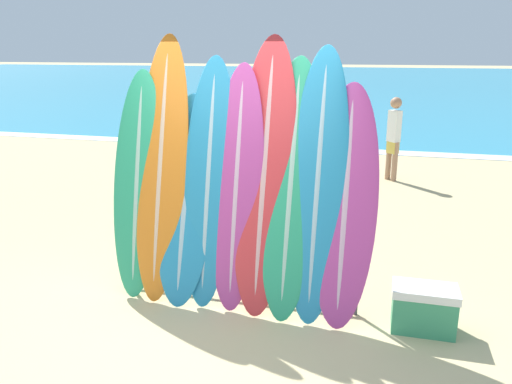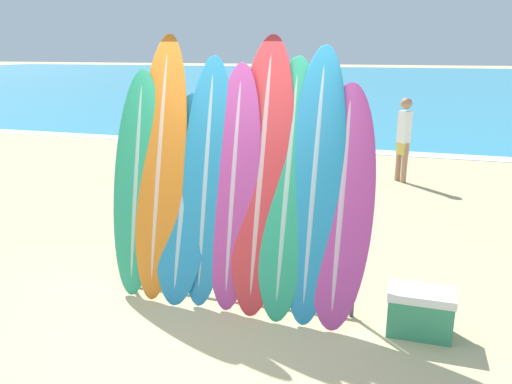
{
  "view_description": "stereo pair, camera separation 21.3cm",
  "coord_description": "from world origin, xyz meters",
  "px_view_note": "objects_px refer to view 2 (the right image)",
  "views": [
    {
      "loc": [
        1.49,
        -3.99,
        2.43
      ],
      "look_at": [
        0.16,
        1.15,
        0.9
      ],
      "focal_mm": 35.0,
      "sensor_mm": 36.0,
      "label": 1
    },
    {
      "loc": [
        1.69,
        -3.93,
        2.43
      ],
      "look_at": [
        0.16,
        1.15,
        0.9
      ],
      "focal_mm": 35.0,
      "sensor_mm": 36.0,
      "label": 2
    }
  ],
  "objects_px": {
    "person_mid_beach": "(204,164)",
    "cooler_box": "(420,312)",
    "surfboard_slot_1": "(160,167)",
    "surfboard_slot_7": "(314,184)",
    "surfboard_slot_0": "(137,183)",
    "surfboard_slot_2": "(184,198)",
    "surfboard_slot_8": "(341,205)",
    "surfboard_slot_5": "(261,175)",
    "surfboard_slot_3": "(206,182)",
    "surfboard_slot_6": "(287,187)",
    "surfboard_slot_4": "(234,187)",
    "surfboard_rack": "(233,255)",
    "person_near_water": "(404,137)"
  },
  "relations": [
    {
      "from": "person_mid_beach",
      "to": "cooler_box",
      "type": "relative_size",
      "value": 2.75
    },
    {
      "from": "surfboard_slot_1",
      "to": "surfboard_slot_7",
      "type": "distance_m",
      "value": 1.55
    },
    {
      "from": "surfboard_slot_0",
      "to": "cooler_box",
      "type": "bearing_deg",
      "value": -3.12
    },
    {
      "from": "surfboard_slot_2",
      "to": "surfboard_slot_8",
      "type": "xyz_separation_m",
      "value": [
        1.55,
        0.02,
        0.07
      ]
    },
    {
      "from": "surfboard_slot_5",
      "to": "surfboard_slot_7",
      "type": "bearing_deg",
      "value": -1.47
    },
    {
      "from": "surfboard_slot_1",
      "to": "surfboard_slot_7",
      "type": "relative_size",
      "value": 1.04
    },
    {
      "from": "surfboard_slot_0",
      "to": "surfboard_slot_3",
      "type": "relative_size",
      "value": 0.94
    },
    {
      "from": "surfboard_slot_1",
      "to": "surfboard_slot_7",
      "type": "bearing_deg",
      "value": 0.35
    },
    {
      "from": "surfboard_slot_6",
      "to": "surfboard_slot_4",
      "type": "bearing_deg",
      "value": -176.25
    },
    {
      "from": "surfboard_slot_0",
      "to": "surfboard_slot_2",
      "type": "height_order",
      "value": "surfboard_slot_0"
    },
    {
      "from": "surfboard_slot_6",
      "to": "surfboard_slot_0",
      "type": "bearing_deg",
      "value": -178.37
    },
    {
      "from": "surfboard_slot_0",
      "to": "person_mid_beach",
      "type": "xyz_separation_m",
      "value": [
        -0.17,
        2.13,
        -0.28
      ]
    },
    {
      "from": "surfboard_rack",
      "to": "surfboard_slot_8",
      "type": "bearing_deg",
      "value": 2.38
    },
    {
      "from": "cooler_box",
      "to": "surfboard_slot_8",
      "type": "bearing_deg",
      "value": 167.56
    },
    {
      "from": "surfboard_slot_2",
      "to": "cooler_box",
      "type": "relative_size",
      "value": 3.58
    },
    {
      "from": "surfboard_slot_5",
      "to": "cooler_box",
      "type": "relative_size",
      "value": 4.58
    },
    {
      "from": "surfboard_slot_5",
      "to": "surfboard_slot_8",
      "type": "distance_m",
      "value": 0.8
    },
    {
      "from": "surfboard_slot_1",
      "to": "surfboard_slot_6",
      "type": "height_order",
      "value": "surfboard_slot_1"
    },
    {
      "from": "surfboard_slot_2",
      "to": "person_near_water",
      "type": "height_order",
      "value": "surfboard_slot_2"
    },
    {
      "from": "surfboard_slot_0",
      "to": "surfboard_slot_7",
      "type": "distance_m",
      "value": 1.8
    },
    {
      "from": "surfboard_slot_2",
      "to": "surfboard_slot_5",
      "type": "distance_m",
      "value": 0.83
    },
    {
      "from": "person_mid_beach",
      "to": "cooler_box",
      "type": "height_order",
      "value": "person_mid_beach"
    },
    {
      "from": "person_near_water",
      "to": "cooler_box",
      "type": "bearing_deg",
      "value": -40.76
    },
    {
      "from": "surfboard_slot_0",
      "to": "person_near_water",
      "type": "height_order",
      "value": "surfboard_slot_0"
    },
    {
      "from": "surfboard_slot_5",
      "to": "surfboard_slot_6",
      "type": "xyz_separation_m",
      "value": [
        0.26,
        -0.02,
        -0.1
      ]
    },
    {
      "from": "surfboard_slot_0",
      "to": "surfboard_slot_4",
      "type": "height_order",
      "value": "surfboard_slot_4"
    },
    {
      "from": "surfboard_slot_8",
      "to": "person_mid_beach",
      "type": "bearing_deg",
      "value": 136.41
    },
    {
      "from": "surfboard_slot_4",
      "to": "surfboard_rack",
      "type": "bearing_deg",
      "value": -99.51
    },
    {
      "from": "person_near_water",
      "to": "cooler_box",
      "type": "height_order",
      "value": "person_near_water"
    },
    {
      "from": "surfboard_slot_3",
      "to": "surfboard_slot_4",
      "type": "relative_size",
      "value": 1.03
    },
    {
      "from": "surfboard_slot_8",
      "to": "surfboard_slot_2",
      "type": "bearing_deg",
      "value": -179.18
    },
    {
      "from": "person_near_water",
      "to": "surfboard_slot_6",
      "type": "bearing_deg",
      "value": -54.25
    },
    {
      "from": "person_near_water",
      "to": "cooler_box",
      "type": "distance_m",
      "value": 5.48
    },
    {
      "from": "surfboard_slot_1",
      "to": "person_mid_beach",
      "type": "relative_size",
      "value": 1.67
    },
    {
      "from": "surfboard_slot_8",
      "to": "person_near_water",
      "type": "height_order",
      "value": "surfboard_slot_8"
    },
    {
      "from": "person_mid_beach",
      "to": "surfboard_slot_5",
      "type": "bearing_deg",
      "value": 166.9
    },
    {
      "from": "surfboard_slot_6",
      "to": "cooler_box",
      "type": "relative_size",
      "value": 4.23
    },
    {
      "from": "surfboard_rack",
      "to": "surfboard_slot_4",
      "type": "distance_m",
      "value": 0.68
    },
    {
      "from": "surfboard_slot_7",
      "to": "surfboard_slot_3",
      "type": "bearing_deg",
      "value": -178.09
    },
    {
      "from": "surfboard_slot_3",
      "to": "surfboard_slot_8",
      "type": "height_order",
      "value": "surfboard_slot_3"
    },
    {
      "from": "surfboard_slot_0",
      "to": "surfboard_slot_7",
      "type": "relative_size",
      "value": 0.91
    },
    {
      "from": "person_near_water",
      "to": "surfboard_slot_7",
      "type": "bearing_deg",
      "value": -51.62
    },
    {
      "from": "surfboard_slot_1",
      "to": "surfboard_slot_5",
      "type": "height_order",
      "value": "surfboard_slot_1"
    },
    {
      "from": "cooler_box",
      "to": "surfboard_rack",
      "type": "bearing_deg",
      "value": 176.09
    },
    {
      "from": "surfboard_slot_2",
      "to": "surfboard_slot_8",
      "type": "distance_m",
      "value": 1.55
    },
    {
      "from": "surfboard_slot_8",
      "to": "person_mid_beach",
      "type": "relative_size",
      "value": 1.39
    },
    {
      "from": "surfboard_slot_5",
      "to": "person_near_water",
      "type": "height_order",
      "value": "surfboard_slot_5"
    },
    {
      "from": "person_near_water",
      "to": "surfboard_slot_4",
      "type": "bearing_deg",
      "value": -59.5
    },
    {
      "from": "surfboard_rack",
      "to": "surfboard_slot_3",
      "type": "bearing_deg",
      "value": 169.78
    },
    {
      "from": "surfboard_slot_0",
      "to": "surfboard_slot_4",
      "type": "xyz_separation_m",
      "value": [
        1.03,
        0.01,
        0.04
      ]
    }
  ]
}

